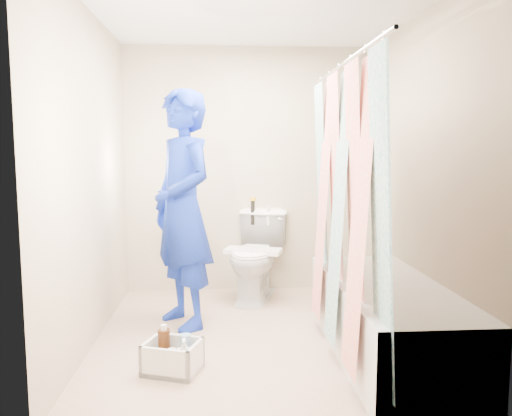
{
  "coord_description": "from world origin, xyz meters",
  "views": [
    {
      "loc": [
        -0.27,
        -3.64,
        1.4
      ],
      "look_at": [
        0.01,
        0.4,
        0.93
      ],
      "focal_mm": 35.0,
      "sensor_mm": 36.0,
      "label": 1
    }
  ],
  "objects": [
    {
      "name": "floor",
      "position": [
        0.0,
        0.0,
        0.0
      ],
      "size": [
        2.6,
        2.6,
        0.0
      ],
      "primitive_type": "plane",
      "color": "tan",
      "rests_on": "ground"
    },
    {
      "name": "ceiling",
      "position": [
        0.0,
        0.0,
        2.4
      ],
      "size": [
        2.4,
        2.6,
        0.02
      ],
      "primitive_type": "cube",
      "color": "silver",
      "rests_on": "wall_back"
    },
    {
      "name": "wall_back",
      "position": [
        0.0,
        1.3,
        1.2
      ],
      "size": [
        2.4,
        0.02,
        2.4
      ],
      "primitive_type": "cube",
      "color": "#B3AC89",
      "rests_on": "ground"
    },
    {
      "name": "wall_front",
      "position": [
        0.0,
        -1.3,
        1.2
      ],
      "size": [
        2.4,
        0.02,
        2.4
      ],
      "primitive_type": "cube",
      "color": "#B3AC89",
      "rests_on": "ground"
    },
    {
      "name": "wall_left",
      "position": [
        -1.2,
        0.0,
        1.2
      ],
      "size": [
        0.02,
        2.6,
        2.4
      ],
      "primitive_type": "cube",
      "color": "#B3AC89",
      "rests_on": "ground"
    },
    {
      "name": "wall_right",
      "position": [
        1.2,
        0.0,
        1.2
      ],
      "size": [
        0.02,
        2.6,
        2.4
      ],
      "primitive_type": "cube",
      "color": "#B3AC89",
      "rests_on": "ground"
    },
    {
      "name": "bathtub",
      "position": [
        0.85,
        -0.43,
        0.27
      ],
      "size": [
        0.7,
        1.75,
        0.5
      ],
      "color": "silver",
      "rests_on": "ground"
    },
    {
      "name": "curtain_rod",
      "position": [
        0.52,
        -0.43,
        1.95
      ],
      "size": [
        0.02,
        1.9,
        0.02
      ],
      "primitive_type": "cylinder",
      "rotation": [
        1.57,
        0.0,
        0.0
      ],
      "color": "silver",
      "rests_on": "wall_back"
    },
    {
      "name": "shower_curtain",
      "position": [
        0.52,
        -0.43,
        1.02
      ],
      "size": [
        0.06,
        1.75,
        1.8
      ],
      "primitive_type": "cube",
      "color": "silver",
      "rests_on": "curtain_rod"
    },
    {
      "name": "toilet",
      "position": [
        0.06,
        0.96,
        0.41
      ],
      "size": [
        0.68,
        0.91,
        0.83
      ],
      "primitive_type": "imported",
      "rotation": [
        0.0,
        0.0,
        -0.3
      ],
      "color": "silver",
      "rests_on": "ground"
    },
    {
      "name": "tank_lid",
      "position": [
        0.02,
        0.83,
        0.49
      ],
      "size": [
        0.55,
        0.36,
        0.04
      ],
      "primitive_type": "cube",
      "rotation": [
        0.0,
        0.0,
        -0.3
      ],
      "color": "white",
      "rests_on": "toilet"
    },
    {
      "name": "tank_internals",
      "position": [
        0.08,
        1.18,
        0.82
      ],
      "size": [
        0.2,
        0.09,
        0.27
      ],
      "color": "black",
      "rests_on": "toilet"
    },
    {
      "name": "plumber",
      "position": [
        -0.57,
        0.29,
        0.94
      ],
      "size": [
        0.74,
        0.82,
        1.88
      ],
      "primitive_type": "imported",
      "rotation": [
        0.0,
        0.0,
        -1.01
      ],
      "color": "navy",
      "rests_on": "ground"
    },
    {
      "name": "cleaning_caddy",
      "position": [
        -0.58,
        -0.59,
        0.09
      ],
      "size": [
        0.4,
        0.36,
        0.25
      ],
      "rotation": [
        0.0,
        0.0,
        -0.33
      ],
      "color": "silver",
      "rests_on": "ground"
    }
  ]
}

